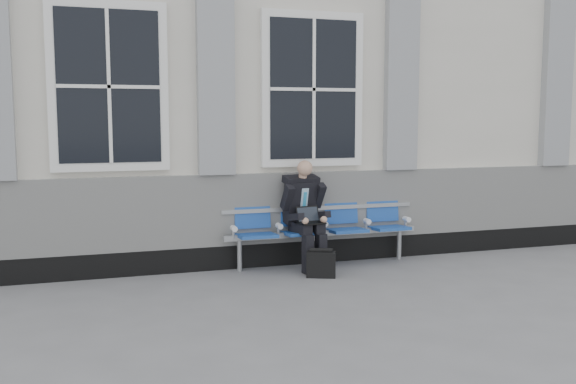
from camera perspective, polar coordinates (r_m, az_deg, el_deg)
name	(u,v)px	position (r m, az deg, el deg)	size (l,w,h in m)	color
ground	(327,294)	(7.03, 3.48, -9.03)	(70.00, 70.00, 0.00)	slate
station_building	(246,96)	(10.08, -3.77, 8.48)	(14.40, 4.40, 4.49)	beige
bench	(322,223)	(8.27, 3.05, -2.73)	(2.60, 0.47, 0.91)	#9EA0A3
businessman	(305,210)	(8.03, 1.49, -1.61)	(0.57, 0.76, 1.37)	black
briefcase	(321,264)	(7.70, 2.97, -6.39)	(0.37, 0.27, 0.35)	black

